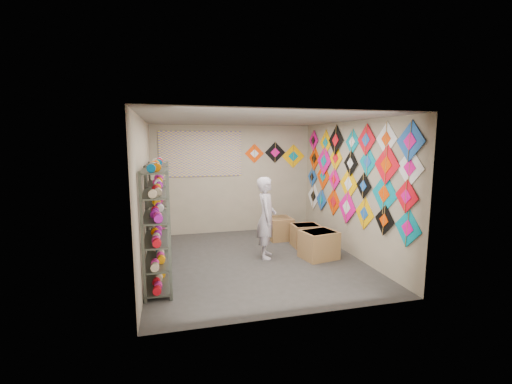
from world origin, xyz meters
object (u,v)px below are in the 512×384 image
object	(u,v)px
carton_a	(319,245)
carton_c	(279,228)
shelf_rack_front	(157,229)
carton_b	(306,235)
shopkeeper	(266,218)
shelf_rack_back	(159,212)

from	to	relation	value
carton_a	carton_c	xyz separation A→B (m)	(-0.33, 1.48, -0.02)
shelf_rack_front	carton_b	world-z (taller)	shelf_rack_front
carton_b	carton_c	distance (m)	0.78
shopkeeper	carton_a	xyz separation A→B (m)	(0.99, -0.32, -0.53)
carton_c	shelf_rack_front	bearing A→B (deg)	-144.38
shelf_rack_front	carton_a	world-z (taller)	shelf_rack_front
shelf_rack_back	shopkeeper	xyz separation A→B (m)	(2.04, -0.34, -0.14)
shelf_rack_back	carton_b	distance (m)	3.18
shopkeeper	carton_b	bearing A→B (deg)	-49.00
shelf_rack_back	carton_b	bearing A→B (deg)	2.97
shelf_rack_front	carton_a	size ratio (longest dim) A/B	2.89
shelf_rack_front	carton_b	xyz separation A→B (m)	(3.09, 1.46, -0.71)
carton_b	shopkeeper	bearing A→B (deg)	-152.36
shelf_rack_front	shopkeeper	world-z (taller)	shelf_rack_front
carton_a	carton_c	world-z (taller)	carton_a
shelf_rack_back	carton_a	distance (m)	3.18
shelf_rack_front	shelf_rack_back	world-z (taller)	same
shelf_rack_back	shopkeeper	world-z (taller)	shelf_rack_back
carton_c	carton_b	bearing A→B (deg)	-62.47
shelf_rack_back	carton_b	world-z (taller)	shelf_rack_back
carton_a	carton_c	size ratio (longest dim) A/B	1.11
carton_c	shopkeeper	bearing A→B (deg)	-122.14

